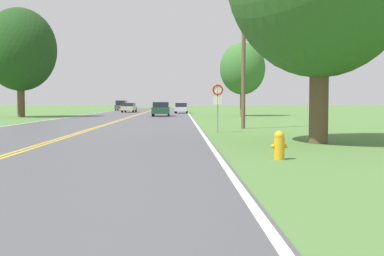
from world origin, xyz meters
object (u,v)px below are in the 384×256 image
object	(u,v)px
traffic_sign	(218,96)
car_dark_green_hatchback_approaching	(161,109)
tree_left_verge	(243,69)
tree_behind_sign	(20,50)
car_silver_hatchback_mid_near	(181,108)
car_dark_grey_van_receding	(121,105)
fire_hydrant	(279,145)
car_champagne_sedan_mid_far	(129,107)

from	to	relation	value
traffic_sign	car_dark_green_hatchback_approaching	world-z (taller)	traffic_sign
tree_left_verge	car_dark_green_hatchback_approaching	xyz separation A→B (m)	(-9.10, -0.93, -4.45)
tree_behind_sign	car_dark_green_hatchback_approaching	world-z (taller)	tree_behind_sign
car_silver_hatchback_mid_near	tree_left_verge	bearing A→B (deg)	30.51
tree_left_verge	car_silver_hatchback_mid_near	bearing A→B (deg)	118.37
car_silver_hatchback_mid_near	car_dark_grey_van_receding	world-z (taller)	car_dark_grey_van_receding
fire_hydrant	tree_left_verge	distance (m)	41.07
tree_behind_sign	traffic_sign	bearing A→B (deg)	-54.01
fire_hydrant	tree_left_verge	bearing A→B (deg)	84.04
fire_hydrant	car_dark_grey_van_receding	world-z (taller)	car_dark_grey_van_receding
tree_left_verge	car_dark_green_hatchback_approaching	world-z (taller)	tree_left_verge
tree_behind_sign	car_champagne_sedan_mid_far	xyz separation A→B (m)	(8.83, 22.04, -6.20)
traffic_sign	car_dark_green_hatchback_approaching	bearing A→B (deg)	98.24
tree_behind_sign	car_dark_grey_van_receding	distance (m)	37.70
tree_left_verge	tree_behind_sign	xyz separation A→B (m)	(-23.46, -3.54, 1.67)
car_dark_green_hatchback_approaching	car_silver_hatchback_mid_near	world-z (taller)	car_dark_green_hatchback_approaching
car_silver_hatchback_mid_near	fire_hydrant	bearing A→B (deg)	4.92
tree_left_verge	car_champagne_sedan_mid_far	world-z (taller)	tree_left_verge
car_champagne_sedan_mid_far	tree_behind_sign	bearing A→B (deg)	160.79
car_silver_hatchback_mid_near	car_champagne_sedan_mid_far	distance (m)	9.78
car_dark_grey_van_receding	car_silver_hatchback_mid_near	bearing A→B (deg)	-151.32
tree_left_verge	fire_hydrant	bearing A→B (deg)	-95.96
tree_behind_sign	car_silver_hatchback_mid_near	xyz separation A→B (m)	(16.64, 16.17, -6.18)
car_dark_green_hatchback_approaching	tree_left_verge	bearing A→B (deg)	94.90
fire_hydrant	car_dark_grey_van_receding	xyz separation A→B (m)	(-13.34, 73.76, 0.52)
tree_behind_sign	car_dark_grey_van_receding	xyz separation A→B (m)	(5.89, 36.74, -6.02)
tree_left_verge	car_dark_grey_van_receding	bearing A→B (deg)	117.89
fire_hydrant	traffic_sign	size ratio (longest dim) A/B	0.32
fire_hydrant	tree_behind_sign	distance (m)	42.22
tree_left_verge	car_dark_grey_van_receding	xyz separation A→B (m)	(-17.57, 33.20, -4.35)
tree_left_verge	car_silver_hatchback_mid_near	size ratio (longest dim) A/B	2.04
fire_hydrant	traffic_sign	bearing A→B (deg)	93.99
car_dark_green_hatchback_approaching	car_champagne_sedan_mid_far	distance (m)	20.20
tree_behind_sign	car_dark_grey_van_receding	bearing A→B (deg)	80.89
tree_left_verge	car_champagne_sedan_mid_far	distance (m)	24.02
fire_hydrant	tree_left_verge	size ratio (longest dim) A/B	0.10
traffic_sign	car_dark_grey_van_receding	bearing A→B (deg)	101.40
traffic_sign	car_dark_grey_van_receding	distance (m)	63.36
fire_hydrant	tree_behind_sign	size ratio (longest dim) A/B	0.07
car_champagne_sedan_mid_far	car_dark_grey_van_receding	size ratio (longest dim) A/B	1.12
fire_hydrant	car_dark_green_hatchback_approaching	bearing A→B (deg)	97.00
tree_behind_sign	car_dark_green_hatchback_approaching	size ratio (longest dim) A/B	2.75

